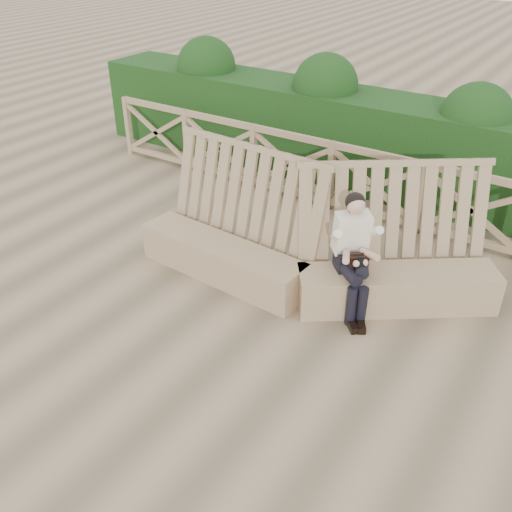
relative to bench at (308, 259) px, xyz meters
The scene contains 5 objects.
ground 1.43m from the bench, 93.67° to the right, with size 60.00×60.00×0.00m, color brown.
bench is the anchor object (origin of this frame).
woman 0.72m from the bench, ahead, with size 0.75×0.82×1.43m.
guardrail 2.14m from the bench, 92.36° to the left, with size 10.10×0.09×1.10m.
hedge 3.35m from the bench, 91.51° to the left, with size 12.00×1.20×1.50m, color black.
Camera 1 is at (2.83, -3.92, 4.06)m, focal length 40.00 mm.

